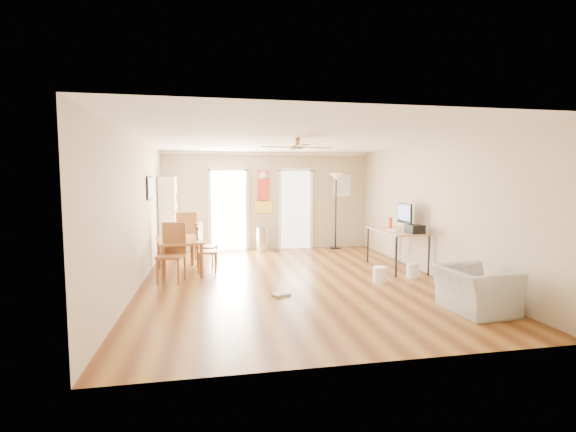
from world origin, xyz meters
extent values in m
plane|color=brown|center=(0.00, 0.00, 0.00)|extent=(7.00, 7.00, 0.00)
cube|color=red|center=(-0.13, 3.48, 1.55)|extent=(0.46, 0.03, 1.10)
cube|color=white|center=(2.05, 3.47, 1.70)|extent=(0.50, 0.04, 0.60)
cube|color=black|center=(-2.73, 1.40, 1.70)|extent=(0.04, 0.66, 0.48)
cylinder|color=silver|center=(-0.20, 3.20, 0.31)|extent=(0.32, 0.32, 0.62)
cube|color=silver|center=(2.20, 0.53, 0.82)|extent=(0.16, 0.41, 0.02)
cube|color=black|center=(2.45, 0.07, 0.90)|extent=(0.29, 0.34, 0.17)
cylinder|color=#F35315|center=(2.30, 0.87, 0.94)|extent=(0.11, 0.11, 0.25)
cylinder|color=white|center=(1.51, -0.43, 0.14)|extent=(0.31, 0.31, 0.28)
cylinder|color=silver|center=(2.29, -0.21, 0.14)|extent=(0.29, 0.29, 0.28)
cube|color=#A8A9A3|center=(-0.40, -0.93, 0.02)|extent=(0.32, 0.28, 0.04)
imported|color=#A4A49F|center=(2.15, -2.24, 0.32)|extent=(0.92, 1.03, 0.63)
camera|label=1|loc=(-1.49, -7.26, 1.87)|focal=25.27mm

